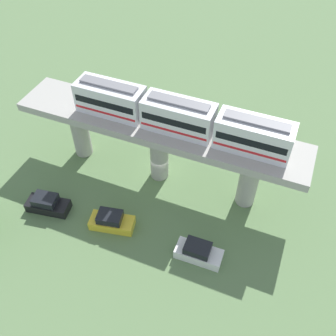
{
  "coord_description": "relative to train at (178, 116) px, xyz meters",
  "views": [
    {
      "loc": [
        -25.39,
        -11.36,
        30.48
      ],
      "look_at": [
        -2.5,
        -1.99,
        4.3
      ],
      "focal_mm": 40.69,
      "sensor_mm": 36.0,
      "label": 1
    }
  ],
  "objects": [
    {
      "name": "parked_car_black",
      "position": [
        -8.44,
        10.44,
        -7.95
      ],
      "size": [
        2.46,
        4.44,
        1.76
      ],
      "rotation": [
        0.0,
        0.0,
        0.16
      ],
      "color": "black",
      "rests_on": "ground"
    },
    {
      "name": "viaduct",
      "position": [
        0.0,
        1.99,
        -3.24
      ],
      "size": [
        5.2,
        28.85,
        7.16
      ],
      "color": "#A8A59E",
      "rests_on": "ground"
    },
    {
      "name": "parked_car_yellow",
      "position": [
        -7.88,
        3.6,
        -7.95
      ],
      "size": [
        2.6,
        4.47,
        1.76
      ],
      "rotation": [
        0.0,
        0.0,
        0.2
      ],
      "color": "yellow",
      "rests_on": "ground"
    },
    {
      "name": "train",
      "position": [
        0.0,
        0.0,
        0.0
      ],
      "size": [
        2.64,
        20.5,
        3.24
      ],
      "color": "silver",
      "rests_on": "viaduct"
    },
    {
      "name": "ground_plane",
      "position": [
        0.0,
        1.99,
        -8.69
      ],
      "size": [
        120.0,
        120.0,
        0.0
      ],
      "primitive_type": "plane",
      "color": "#5B7A4C"
    },
    {
      "name": "parked_car_white",
      "position": [
        -7.93,
        -5.15,
        -7.95
      ],
      "size": [
        1.91,
        4.25,
        1.76
      ],
      "rotation": [
        0.0,
        0.0,
        0.03
      ],
      "color": "white",
      "rests_on": "ground"
    }
  ]
}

